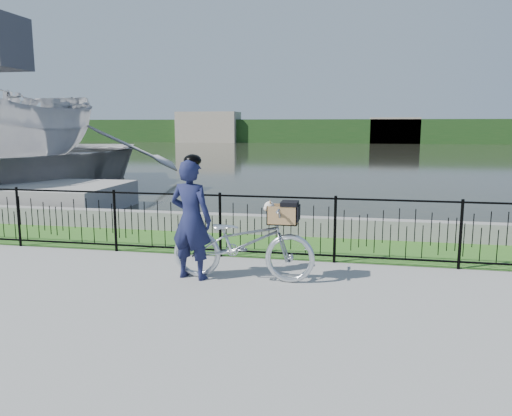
# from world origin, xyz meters

# --- Properties ---
(ground) EXTENTS (120.00, 120.00, 0.00)m
(ground) POSITION_xyz_m (0.00, 0.00, 0.00)
(ground) COLOR gray
(ground) RESTS_ON ground
(grass_strip) EXTENTS (60.00, 2.00, 0.01)m
(grass_strip) POSITION_xyz_m (0.00, 2.60, 0.00)
(grass_strip) COLOR #336720
(grass_strip) RESTS_ON ground
(water) EXTENTS (120.00, 120.00, 0.00)m
(water) POSITION_xyz_m (0.00, 33.00, 0.00)
(water) COLOR #26271D
(water) RESTS_ON ground
(quay_wall) EXTENTS (60.00, 0.30, 0.40)m
(quay_wall) POSITION_xyz_m (0.00, 3.60, 0.20)
(quay_wall) COLOR gray
(quay_wall) RESTS_ON ground
(fence) EXTENTS (14.00, 0.06, 1.15)m
(fence) POSITION_xyz_m (0.00, 1.60, 0.58)
(fence) COLOR black
(fence) RESTS_ON ground
(far_treeline) EXTENTS (120.00, 6.00, 3.00)m
(far_treeline) POSITION_xyz_m (0.00, 60.00, 1.50)
(far_treeline) COLOR #204219
(far_treeline) RESTS_ON ground
(far_building_left) EXTENTS (8.00, 4.00, 4.00)m
(far_building_left) POSITION_xyz_m (-18.00, 58.00, 2.00)
(far_building_left) COLOR gray
(far_building_left) RESTS_ON ground
(far_building_right) EXTENTS (6.00, 3.00, 3.20)m
(far_building_right) POSITION_xyz_m (6.00, 58.50, 1.60)
(far_building_right) COLOR gray
(far_building_right) RESTS_ON ground
(bicycle_rig) EXTENTS (2.17, 0.76, 1.23)m
(bicycle_rig) POSITION_xyz_m (-0.31, 0.40, 0.58)
(bicycle_rig) COLOR silver
(bicycle_rig) RESTS_ON ground
(cyclist) EXTENTS (0.74, 0.56, 1.89)m
(cyclist) POSITION_xyz_m (-1.10, 0.30, 0.93)
(cyclist) COLOR #15193B
(cyclist) RESTS_ON ground
(boat_far) EXTENTS (10.21, 12.62, 2.31)m
(boat_far) POSITION_xyz_m (-9.47, 9.78, 1.15)
(boat_far) COLOR #B7B6B7
(boat_far) RESTS_ON water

